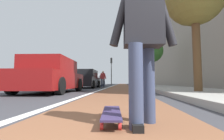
{
  "coord_description": "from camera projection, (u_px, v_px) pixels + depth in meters",
  "views": [
    {
      "loc": [
        -1.01,
        -0.13,
        0.44
      ],
      "look_at": [
        9.88,
        0.61,
        1.3
      ],
      "focal_mm": 25.41,
      "sensor_mm": 36.0,
      "label": 1
    }
  ],
  "objects": [
    {
      "name": "ground_plane",
      "position": [
        121.0,
        89.0,
        10.92
      ],
      "size": [
        80.0,
        80.0,
        0.0
      ],
      "primitive_type": "plane",
      "color": "#38383D"
    },
    {
      "name": "bike_lane_paint",
      "position": [
        122.0,
        85.0,
        24.85
      ],
      "size": [
        56.0,
        2.06,
        0.0
      ],
      "primitive_type": "cube",
      "color": "brown",
      "rests_on": "ground"
    },
    {
      "name": "lane_stripe_white",
      "position": [
        113.0,
        86.0,
        20.95
      ],
      "size": [
        52.0,
        0.16,
        0.01
      ],
      "primitive_type": "cube",
      "color": "silver",
      "rests_on": "ground"
    },
    {
      "name": "sidewalk_curb",
      "position": [
        148.0,
        86.0,
        18.68
      ],
      "size": [
        52.0,
        3.2,
        0.14
      ],
      "primitive_type": "cube",
      "color": "#9E9B93",
      "rests_on": "ground"
    },
    {
      "name": "building_facade",
      "position": [
        165.0,
        45.0,
        22.89
      ],
      "size": [
        40.0,
        1.2,
        11.61
      ],
      "primitive_type": "cube",
      "color": "gray",
      "rests_on": "ground"
    },
    {
      "name": "skateboard",
      "position": [
        111.0,
        113.0,
        1.78
      ],
      "size": [
        0.85,
        0.25,
        0.11
      ],
      "color": "red",
      "rests_on": "ground"
    },
    {
      "name": "skater_person",
      "position": [
        143.0,
        36.0,
        1.68
      ],
      "size": [
        0.47,
        0.72,
        1.64
      ],
      "color": "#384260",
      "rests_on": "ground"
    },
    {
      "name": "parked_car_near",
      "position": [
        52.0,
        76.0,
        6.94
      ],
      "size": [
        4.28,
        2.05,
        1.48
      ],
      "color": "maroon",
      "rests_on": "ground"
    },
    {
      "name": "parked_car_mid",
      "position": [
        86.0,
        79.0,
        13.14
      ],
      "size": [
        4.45,
        1.99,
        1.46
      ],
      "color": "black",
      "rests_on": "ground"
    },
    {
      "name": "parked_car_far",
      "position": [
        96.0,
        80.0,
        19.37
      ],
      "size": [
        4.58,
        2.1,
        1.48
      ],
      "color": "silver",
      "rests_on": "ground"
    },
    {
      "name": "traffic_light",
      "position": [
        111.0,
        66.0,
        24.02
      ],
      "size": [
        0.33,
        0.28,
        4.18
      ],
      "color": "#2D2D2D",
      "rests_on": "ground"
    },
    {
      "name": "street_tree_mid",
      "position": [
        151.0,
        51.0,
        14.4
      ],
      "size": [
        2.13,
        2.13,
        4.39
      ],
      "color": "brown",
      "rests_on": "ground"
    },
    {
      "name": "pedestrian_distant",
      "position": [
        103.0,
        78.0,
        15.25
      ],
      "size": [
        0.43,
        0.67,
        1.55
      ],
      "color": "#384260",
      "rests_on": "ground"
    }
  ]
}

